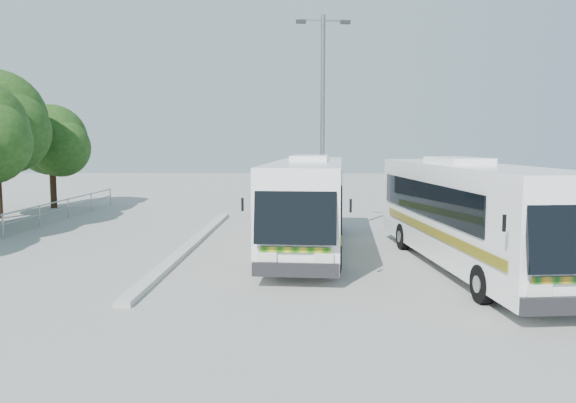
{
  "coord_description": "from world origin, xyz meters",
  "views": [
    {
      "loc": [
        1.94,
        -18.31,
        3.77
      ],
      "look_at": [
        1.24,
        1.32,
        1.69
      ],
      "focal_mm": 35.0,
      "sensor_mm": 36.0,
      "label": 1
    }
  ],
  "objects_px": {
    "tree_far_e": "(52,140)",
    "coach_adjacent": "(468,212)",
    "lamppost": "(323,116)",
    "coach_main": "(308,201)"
  },
  "relations": [
    {
      "from": "tree_far_e",
      "to": "coach_adjacent",
      "type": "relative_size",
      "value": 0.52
    },
    {
      "from": "coach_adjacent",
      "to": "lamppost",
      "type": "distance_m",
      "value": 7.73
    },
    {
      "from": "tree_far_e",
      "to": "lamppost",
      "type": "distance_m",
      "value": 17.75
    },
    {
      "from": "tree_far_e",
      "to": "coach_adjacent",
      "type": "height_order",
      "value": "tree_far_e"
    },
    {
      "from": "coach_adjacent",
      "to": "coach_main",
      "type": "bearing_deg",
      "value": 141.49
    },
    {
      "from": "tree_far_e",
      "to": "lamppost",
      "type": "relative_size",
      "value": 0.68
    },
    {
      "from": "coach_main",
      "to": "coach_adjacent",
      "type": "bearing_deg",
      "value": -28.65
    },
    {
      "from": "tree_far_e",
      "to": "coach_main",
      "type": "height_order",
      "value": "tree_far_e"
    },
    {
      "from": "coach_main",
      "to": "coach_adjacent",
      "type": "xyz_separation_m",
      "value": [
        4.73,
        -2.97,
        0.0
      ]
    },
    {
      "from": "tree_far_e",
      "to": "coach_adjacent",
      "type": "bearing_deg",
      "value": -37.76
    }
  ]
}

